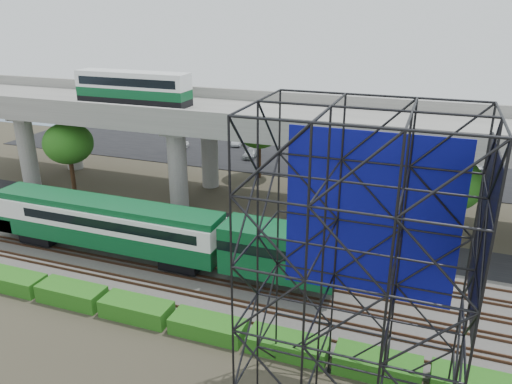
% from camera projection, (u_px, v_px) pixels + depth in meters
% --- Properties ---
extents(ground, '(140.00, 140.00, 0.00)m').
position_uv_depth(ground, '(222.00, 294.00, 34.21)').
color(ground, '#474233').
rests_on(ground, ground).
extents(ballast_bed, '(90.00, 12.00, 0.20)m').
position_uv_depth(ballast_bed, '(233.00, 279.00, 35.93)').
color(ballast_bed, slate).
rests_on(ballast_bed, ground).
extents(service_road, '(90.00, 5.00, 0.08)m').
position_uv_depth(service_road, '(271.00, 232.00, 43.41)').
color(service_road, black).
rests_on(service_road, ground).
extents(parking_lot, '(90.00, 18.00, 0.08)m').
position_uv_depth(parking_lot, '(329.00, 158.00, 64.02)').
color(parking_lot, black).
rests_on(parking_lot, ground).
extents(harbor_water, '(140.00, 40.00, 0.03)m').
position_uv_depth(harbor_water, '(358.00, 123.00, 83.33)').
color(harbor_water, '#475F76').
rests_on(harbor_water, ground).
extents(rail_tracks, '(90.00, 9.52, 0.16)m').
position_uv_depth(rail_tracks, '(233.00, 277.00, 35.87)').
color(rail_tracks, '#472D1E').
rests_on(rail_tracks, ballast_bed).
extents(commuter_train, '(29.30, 3.06, 4.30)m').
position_uv_depth(commuter_train, '(130.00, 227.00, 37.67)').
color(commuter_train, black).
rests_on(commuter_train, rail_tracks).
extents(overpass, '(80.00, 12.00, 12.40)m').
position_uv_depth(overpass, '(279.00, 125.00, 45.73)').
color(overpass, '#9E9B93').
rests_on(overpass, ground).
extents(scaffold_tower, '(9.36, 6.36, 15.00)m').
position_uv_depth(scaffold_tower, '(357.00, 284.00, 21.32)').
color(scaffold_tower, black).
rests_on(scaffold_tower, ground).
extents(hedge_strip, '(34.60, 1.80, 1.20)m').
position_uv_depth(hedge_strip, '(208.00, 326.00, 29.91)').
color(hedge_strip, '#1E6016').
rests_on(hedge_strip, ground).
extents(trees, '(40.94, 16.94, 7.69)m').
position_uv_depth(trees, '(244.00, 149.00, 47.93)').
color(trees, '#382314').
rests_on(trees, ground).
extents(suv, '(4.86, 2.54, 1.31)m').
position_uv_depth(suv, '(84.00, 199.00, 48.80)').
color(suv, black).
rests_on(suv, service_road).
extents(parked_cars, '(39.11, 9.81, 1.30)m').
position_uv_depth(parked_cars, '(334.00, 155.00, 63.25)').
color(parked_cars, white).
rests_on(parked_cars, parking_lot).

